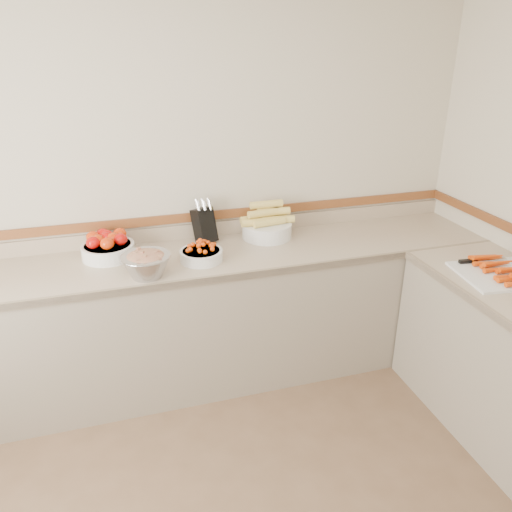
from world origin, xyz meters
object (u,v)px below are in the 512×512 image
object	(u,v)px
tomato_bowl	(108,246)
corn_bowl	(267,226)
cherry_tomato_bowl	(201,253)
rhubarb_bowl	(146,263)
knife_block	(204,224)
cutting_board	(503,271)

from	to	relation	value
tomato_bowl	corn_bowl	world-z (taller)	corn_bowl
cherry_tomato_bowl	rhubarb_bowl	xyz separation A→B (m)	(-0.34, -0.13, 0.03)
cherry_tomato_bowl	rhubarb_bowl	distance (m)	0.37
knife_block	cherry_tomato_bowl	bearing A→B (deg)	-105.02
tomato_bowl	rhubarb_bowl	xyz separation A→B (m)	(0.20, -0.35, 0.01)
cherry_tomato_bowl	cutting_board	world-z (taller)	cherry_tomato_bowl
tomato_bowl	corn_bowl	distance (m)	1.05
tomato_bowl	cutting_board	world-z (taller)	tomato_bowl
tomato_bowl	cherry_tomato_bowl	distance (m)	0.59
knife_block	corn_bowl	distance (m)	0.43
cherry_tomato_bowl	corn_bowl	world-z (taller)	corn_bowl
tomato_bowl	corn_bowl	xyz separation A→B (m)	(1.05, 0.04, 0.01)
tomato_bowl	cutting_board	xyz separation A→B (m)	(2.18, -0.92, -0.05)
cutting_board	knife_block	bearing A→B (deg)	147.20
knife_block	tomato_bowl	xyz separation A→B (m)	(-0.63, -0.08, -0.05)
tomato_bowl	corn_bowl	bearing A→B (deg)	2.23
corn_bowl	cutting_board	world-z (taller)	corn_bowl
cherry_tomato_bowl	cutting_board	bearing A→B (deg)	-23.19
knife_block	tomato_bowl	bearing A→B (deg)	-172.65
cherry_tomato_bowl	corn_bowl	size ratio (longest dim) A/B	0.71
corn_bowl	rhubarb_bowl	size ratio (longest dim) A/B	1.32
rhubarb_bowl	cutting_board	xyz separation A→B (m)	(1.97, -0.57, -0.06)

